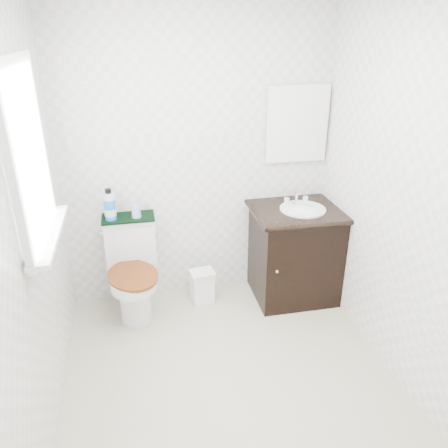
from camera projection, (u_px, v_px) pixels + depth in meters
name	position (u px, v px, depth m)	size (l,w,h in m)	color
floor	(231.00, 380.00, 2.95)	(2.40, 2.40, 0.00)	#B9B395
wall_back	(198.00, 159.00, 3.52)	(2.40, 2.40, 0.00)	silver
wall_front	(318.00, 365.00, 1.38)	(2.40, 2.40, 0.00)	silver
wall_left	(24.00, 235.00, 2.24)	(2.40, 2.40, 0.00)	silver
wall_right	(407.00, 202.00, 2.66)	(2.40, 2.40, 0.00)	silver
window	(27.00, 155.00, 2.32)	(0.02, 0.70, 0.90)	white
mirror	(297.00, 124.00, 3.55)	(0.50, 0.02, 0.60)	silver
toilet	(133.00, 273.00, 3.55)	(0.47, 0.66, 0.78)	white
vanity	(295.00, 251.00, 3.72)	(0.71, 0.61, 0.92)	black
trash_bin	(202.00, 286.00, 3.74)	(0.22, 0.19, 0.29)	white
towel	(128.00, 217.00, 3.48)	(0.41, 0.22, 0.02)	black
mouthwash_bottle	(110.00, 206.00, 3.38)	(0.09, 0.09, 0.25)	blue
cup	(136.00, 211.00, 3.44)	(0.08, 0.08, 0.10)	#85A7D9
soap_bar	(294.00, 204.00, 3.64)	(0.06, 0.04, 0.02)	#17626F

